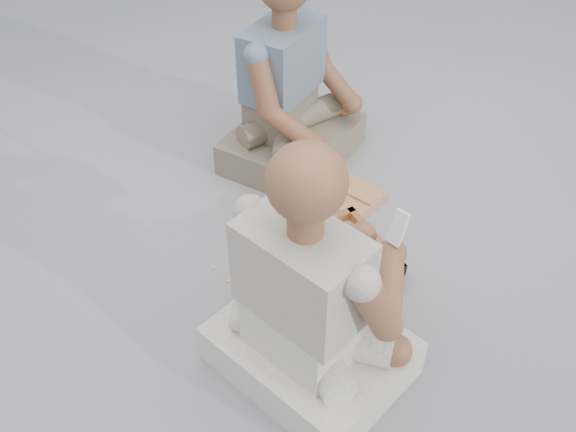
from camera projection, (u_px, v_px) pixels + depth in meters
ground at (349, 293)px, 2.44m from camera, size 60.00×60.00×0.00m
carved_panel at (317, 209)px, 2.78m from camera, size 0.62×0.48×0.04m
tool_tray at (326, 262)px, 2.49m from camera, size 0.54×0.46×0.06m
chisel_0 at (345, 287)px, 2.37m from camera, size 0.18×0.15×0.02m
chisel_1 at (367, 272)px, 2.42m from camera, size 0.15×0.19×0.02m
chisel_2 at (301, 247)px, 2.52m from camera, size 0.15×0.18×0.02m
chisel_3 at (327, 248)px, 2.52m from camera, size 0.22×0.08×0.02m
chisel_4 at (338, 275)px, 2.41m from camera, size 0.18×0.16×0.02m
chisel_5 at (328, 251)px, 2.50m from camera, size 0.20×0.12×0.02m
chisel_6 at (345, 259)px, 2.47m from camera, size 0.14×0.19×0.02m
chisel_7 at (310, 264)px, 2.46m from camera, size 0.11×0.21×0.02m
wood_chip_0 at (229, 281)px, 2.49m from camera, size 0.02×0.02×0.00m
wood_chip_1 at (357, 330)px, 2.31m from camera, size 0.02×0.02×0.00m
wood_chip_2 at (337, 210)px, 2.80m from camera, size 0.02×0.02×0.00m
wood_chip_3 at (245, 296)px, 2.43m from camera, size 0.02×0.02×0.00m
wood_chip_4 at (254, 269)px, 2.53m from camera, size 0.02×0.02×0.00m
wood_chip_5 at (235, 245)px, 2.64m from camera, size 0.02×0.02×0.00m
wood_chip_6 at (350, 266)px, 2.55m from camera, size 0.02×0.02×0.00m
wood_chip_7 at (293, 223)px, 2.74m from camera, size 0.02×0.02×0.00m
wood_chip_8 at (213, 268)px, 2.54m from camera, size 0.02×0.02×0.00m
wood_chip_9 at (358, 234)px, 2.68m from camera, size 0.02×0.02×0.00m
wood_chip_10 at (325, 218)px, 2.76m from camera, size 0.02×0.02×0.00m
wood_chip_11 at (266, 299)px, 2.42m from camera, size 0.02×0.02×0.00m
wood_chip_12 at (403, 261)px, 2.57m from camera, size 0.02×0.02×0.00m
wood_chip_13 at (321, 224)px, 2.73m from camera, size 0.02×0.02×0.00m
wood_chip_14 at (308, 345)px, 2.26m from camera, size 0.02×0.02×0.00m
craftsman at (311, 304)px, 1.99m from camera, size 0.67×0.67×0.94m
companion at (290, 99)px, 2.89m from camera, size 0.75×0.68×0.95m
mobile_phone at (398, 228)px, 2.06m from camera, size 0.06×0.06×0.12m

